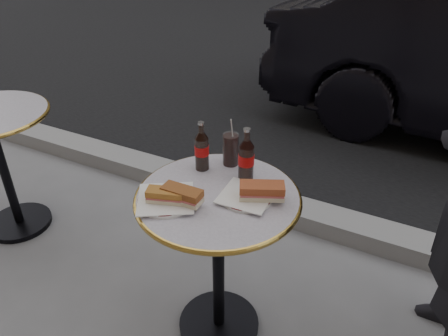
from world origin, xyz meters
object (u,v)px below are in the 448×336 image
at_px(plate_left, 166,200).
at_px(bistro_table, 218,267).
at_px(plate_right, 246,197).
at_px(cola_bottle_left, 202,146).
at_px(cola_glass, 231,149).
at_px(cola_bottle_right, 246,155).

bearing_deg(plate_left, bistro_table, 40.72).
height_order(bistro_table, plate_right, plate_right).
xyz_separation_m(plate_left, plate_right, (0.25, 0.15, -0.00)).
xyz_separation_m(bistro_table, plate_right, (0.10, 0.03, 0.37)).
height_order(plate_left, cola_bottle_left, cola_bottle_left).
distance_m(plate_right, cola_glass, 0.26).
relative_size(cola_bottle_left, cola_bottle_right, 0.94).
relative_size(plate_left, cola_glass, 1.55).
height_order(bistro_table, cola_bottle_right, cola_bottle_right).
bearing_deg(bistro_table, cola_bottle_right, 70.36).
bearing_deg(bistro_table, plate_right, 14.65).
bearing_deg(plate_right, cola_bottle_right, 115.99).
distance_m(bistro_table, plate_right, 0.39).
xyz_separation_m(bistro_table, cola_bottle_right, (0.05, 0.14, 0.48)).
xyz_separation_m(plate_left, cola_bottle_right, (0.19, 0.26, 0.11)).
distance_m(cola_bottle_right, cola_glass, 0.14).
bearing_deg(cola_glass, cola_bottle_right, -37.46).
xyz_separation_m(cola_bottle_left, cola_bottle_right, (0.19, 0.00, 0.01)).
distance_m(bistro_table, plate_left, 0.42).
height_order(plate_right, cola_bottle_left, cola_bottle_left).
xyz_separation_m(plate_left, cola_glass, (0.09, 0.34, 0.06)).
distance_m(plate_left, cola_bottle_right, 0.34).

